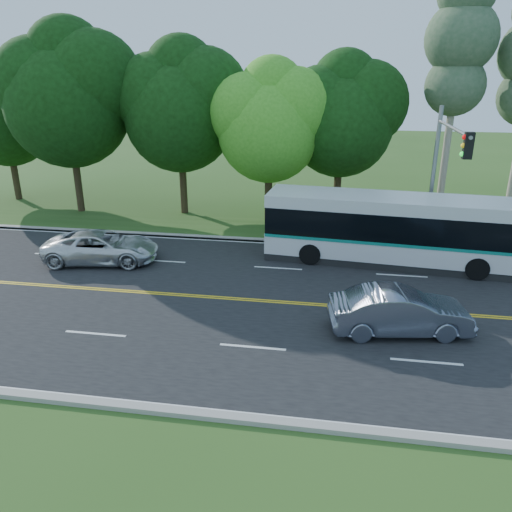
# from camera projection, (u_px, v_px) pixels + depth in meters

# --- Properties ---
(ground) EXTENTS (120.00, 120.00, 0.00)m
(ground) POSITION_uv_depth(u_px,v_px,m) (280.00, 302.00, 19.53)
(ground) COLOR #2D511B
(ground) RESTS_ON ground
(road) EXTENTS (60.00, 14.00, 0.02)m
(road) POSITION_uv_depth(u_px,v_px,m) (280.00, 302.00, 19.52)
(road) COLOR black
(road) RESTS_ON ground
(curb_north) EXTENTS (60.00, 0.30, 0.15)m
(curb_north) POSITION_uv_depth(u_px,v_px,m) (296.00, 242.00, 26.10)
(curb_north) COLOR #A09A90
(curb_north) RESTS_ON ground
(curb_south) EXTENTS (60.00, 0.30, 0.15)m
(curb_south) POSITION_uv_depth(u_px,v_px,m) (248.00, 420.00, 12.90)
(curb_south) COLOR #A09A90
(curb_south) RESTS_ON ground
(grass_verge) EXTENTS (60.00, 4.00, 0.10)m
(grass_verge) POSITION_uv_depth(u_px,v_px,m) (299.00, 232.00, 27.82)
(grass_verge) COLOR #2D511B
(grass_verge) RESTS_ON ground
(lane_markings) EXTENTS (57.60, 13.82, 0.00)m
(lane_markings) POSITION_uv_depth(u_px,v_px,m) (278.00, 302.00, 19.53)
(lane_markings) COLOR gold
(lane_markings) RESTS_ON road
(tree_row) EXTENTS (44.70, 9.10, 13.84)m
(tree_row) POSITION_uv_depth(u_px,v_px,m) (218.00, 102.00, 29.13)
(tree_row) COLOR black
(tree_row) RESTS_ON ground
(bougainvillea_hedge) EXTENTS (9.50, 2.25, 1.50)m
(bougainvillea_hedge) POSITION_uv_depth(u_px,v_px,m) (437.00, 231.00, 25.73)
(bougainvillea_hedge) COLOR #980C44
(bougainvillea_hedge) RESTS_ON ground
(traffic_signal) EXTENTS (0.42, 6.10, 7.00)m
(traffic_signal) POSITION_uv_depth(u_px,v_px,m) (443.00, 164.00, 21.90)
(traffic_signal) COLOR gray
(traffic_signal) RESTS_ON ground
(transit_bus) EXTENTS (12.25, 3.69, 3.16)m
(transit_bus) POSITION_uv_depth(u_px,v_px,m) (398.00, 231.00, 22.93)
(transit_bus) COLOR silver
(transit_bus) RESTS_ON road
(sedan) EXTENTS (4.97, 2.42, 1.57)m
(sedan) POSITION_uv_depth(u_px,v_px,m) (400.00, 311.00, 17.04)
(sedan) COLOR slate
(sedan) RESTS_ON road
(suv) EXTENTS (5.52, 3.16, 1.45)m
(suv) POSITION_uv_depth(u_px,v_px,m) (102.00, 247.00, 23.37)
(suv) COLOR silver
(suv) RESTS_ON road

